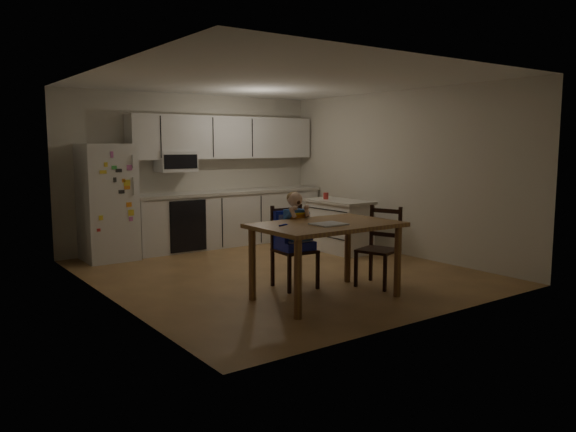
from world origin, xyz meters
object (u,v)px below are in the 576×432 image
(kitchen_island, at_px, (339,226))
(dining_table, at_px, (326,233))
(red_cup, at_px, (326,196))
(refrigerator, at_px, (107,202))
(chair_side, at_px, (382,241))
(chair_booster, at_px, (293,230))

(kitchen_island, height_order, dining_table, dining_table)
(red_cup, bearing_deg, refrigerator, 157.81)
(dining_table, relative_size, chair_side, 1.65)
(refrigerator, distance_m, chair_side, 4.06)
(chair_booster, bearing_deg, dining_table, -85.58)
(dining_table, bearing_deg, red_cup, 50.36)
(dining_table, distance_m, chair_booster, 0.62)
(dining_table, distance_m, chair_side, 0.96)
(refrigerator, relative_size, dining_table, 1.08)
(kitchen_island, height_order, chair_booster, chair_booster)
(refrigerator, xyz_separation_m, dining_table, (1.25, -3.48, -0.12))
(chair_booster, bearing_deg, chair_side, -25.08)
(red_cup, bearing_deg, kitchen_island, -73.88)
(kitchen_island, distance_m, red_cup, 0.53)
(chair_booster, distance_m, chair_side, 1.09)
(chair_booster, bearing_deg, refrigerator, 118.39)
(refrigerator, height_order, kitchen_island, refrigerator)
(dining_table, height_order, chair_side, chair_side)
(kitchen_island, xyz_separation_m, red_cup, (-0.07, 0.25, 0.46))
(kitchen_island, distance_m, chair_side, 2.14)
(refrigerator, height_order, chair_side, refrigerator)
(chair_booster, relative_size, chair_side, 1.20)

